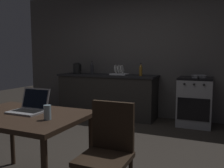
% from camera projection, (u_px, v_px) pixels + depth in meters
% --- Properties ---
extents(ground_plane, '(12.00, 12.00, 0.00)m').
position_uv_depth(ground_plane, '(86.00, 153.00, 3.18)').
color(ground_plane, '#2D2823').
extents(back_wall, '(6.40, 0.10, 2.72)m').
position_uv_depth(back_wall, '(152.00, 53.00, 5.01)').
color(back_wall, '#514D4C').
rests_on(back_wall, ground_plane).
extents(kitchen_counter, '(2.16, 0.64, 0.90)m').
position_uv_depth(kitchen_counter, '(107.00, 95.00, 5.15)').
color(kitchen_counter, '#282623').
rests_on(kitchen_counter, ground_plane).
extents(stove_oven, '(0.60, 0.62, 0.90)m').
position_uv_depth(stove_oven, '(195.00, 101.00, 4.43)').
color(stove_oven, gray).
rests_on(stove_oven, ground_plane).
extents(dining_table, '(1.18, 0.83, 0.74)m').
position_uv_depth(dining_table, '(23.00, 122.00, 2.24)').
color(dining_table, '#332319').
rests_on(dining_table, ground_plane).
extents(chair, '(0.40, 0.40, 0.89)m').
position_uv_depth(chair, '(108.00, 148.00, 1.97)').
color(chair, '#2D2116').
rests_on(chair, ground_plane).
extents(laptop, '(0.32, 0.28, 0.22)m').
position_uv_depth(laptop, '(29.00, 107.00, 2.30)').
color(laptop, '#99999E').
rests_on(laptop, dining_table).
extents(electric_kettle, '(0.20, 0.17, 0.25)m').
position_uv_depth(electric_kettle, '(77.00, 68.00, 5.39)').
color(electric_kettle, black).
rests_on(electric_kettle, kitchen_counter).
extents(bottle, '(0.06, 0.06, 0.26)m').
position_uv_depth(bottle, '(141.00, 70.00, 4.74)').
color(bottle, '#8C601E').
rests_on(bottle, kitchen_counter).
extents(frying_pan, '(0.27, 0.45, 0.05)m').
position_uv_depth(frying_pan, '(199.00, 76.00, 4.33)').
color(frying_pan, gray).
rests_on(frying_pan, stove_oven).
extents(drinking_glass, '(0.06, 0.06, 0.13)m').
position_uv_depth(drinking_glass, '(47.00, 112.00, 2.01)').
color(drinking_glass, '#99B7C6').
rests_on(drinking_glass, dining_table).
extents(dish_rack, '(0.34, 0.26, 0.21)m').
position_uv_depth(dish_rack, '(119.00, 73.00, 4.99)').
color(dish_rack, silver).
rests_on(dish_rack, kitchen_counter).
extents(bottle_b, '(0.07, 0.07, 0.28)m').
position_uv_depth(bottle_b, '(92.00, 68.00, 5.32)').
color(bottle_b, '#2D2D33').
rests_on(bottle_b, kitchen_counter).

